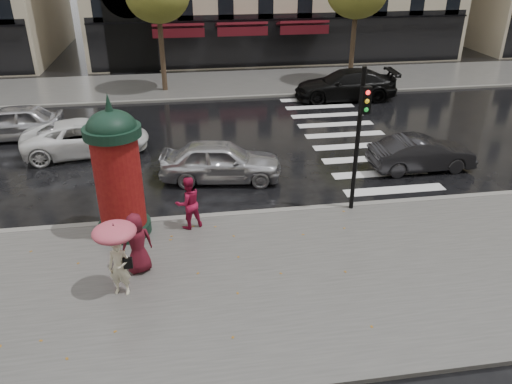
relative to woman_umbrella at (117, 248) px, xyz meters
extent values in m
plane|color=black|center=(2.89, 0.49, -1.42)|extent=(160.00, 160.00, 0.00)
cube|color=#474744|center=(2.89, -0.01, -1.36)|extent=(90.00, 7.00, 0.12)
cube|color=#474744|center=(2.89, 19.49, -1.36)|extent=(90.00, 6.00, 0.12)
cube|color=slate|center=(2.89, 3.49, -1.35)|extent=(90.00, 0.25, 0.14)
cube|color=slate|center=(2.89, 16.49, -1.35)|extent=(90.00, 0.25, 0.14)
cube|color=silver|center=(8.89, 10.09, -1.41)|extent=(3.60, 11.75, 0.01)
cylinder|color=#38281C|center=(0.89, 18.49, 1.18)|extent=(0.28, 0.28, 5.20)
cylinder|color=#38281C|center=(11.89, 18.49, 1.18)|extent=(0.28, 0.28, 5.20)
imported|color=beige|center=(0.00, 0.00, -0.56)|extent=(0.60, 0.47, 1.47)
cylinder|color=black|center=(0.00, 0.00, -0.07)|extent=(0.02, 0.02, 0.93)
ellipsoid|color=#CF2661|center=(0.00, 0.00, 0.42)|extent=(1.02, 1.02, 0.36)
cone|color=black|center=(0.00, 0.00, 0.63)|extent=(0.04, 0.04, 0.08)
cube|color=black|center=(0.21, -0.06, -0.41)|extent=(0.22, 0.10, 0.28)
imported|color=#A31439|center=(1.73, 2.89, -0.48)|extent=(0.96, 0.86, 1.62)
imported|color=#56111E|center=(0.37, 0.87, -0.47)|extent=(0.94, 0.77, 1.65)
cylinder|color=black|center=(-0.15, 2.89, -1.13)|extent=(1.51, 1.51, 0.32)
cylinder|color=maroon|center=(-0.15, 2.89, 0.38)|extent=(1.29, 1.29, 2.70)
cylinder|color=black|center=(-0.15, 2.89, 1.83)|extent=(1.55, 1.55, 0.27)
ellipsoid|color=black|center=(-0.15, 2.89, 1.94)|extent=(1.34, 1.34, 0.94)
cone|color=black|center=(-0.15, 2.89, 2.64)|extent=(0.22, 0.22, 0.49)
cylinder|color=black|center=(6.89, 3.29, 0.97)|extent=(0.14, 0.14, 4.52)
cube|color=black|center=(6.92, 3.05, 2.32)|extent=(0.30, 0.23, 0.79)
imported|color=#B7B8BC|center=(2.99, 6.30, -0.68)|extent=(4.54, 2.33, 1.48)
imported|color=black|center=(10.52, 6.03, -0.77)|extent=(3.93, 1.42, 1.29)
imported|color=white|center=(-2.16, 9.66, -0.73)|extent=(5.21, 2.94, 1.37)
imported|color=black|center=(10.61, 15.49, -0.62)|extent=(5.58, 2.56, 1.58)
imported|color=#B0B0B5|center=(-5.61, 11.84, -0.67)|extent=(4.42, 1.89, 1.49)
camera|label=1|loc=(1.71, -10.14, 6.41)|focal=35.00mm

